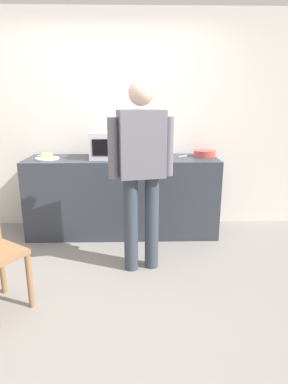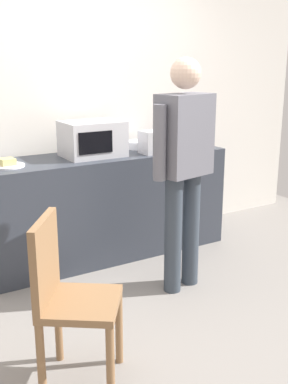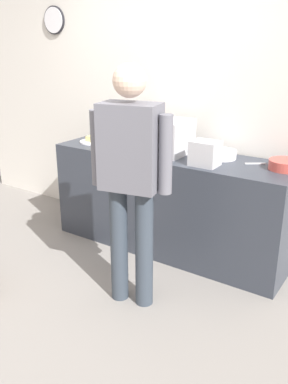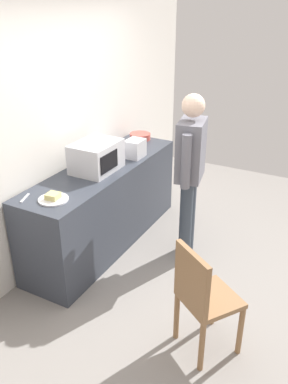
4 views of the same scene
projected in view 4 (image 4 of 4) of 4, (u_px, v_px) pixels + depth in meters
name	position (u px, v px, depth m)	size (l,w,h in m)	color
ground_plane	(200.00, 281.00, 3.99)	(6.00, 6.00, 0.00)	gray
back_wall	(60.00, 131.00, 4.10)	(5.40, 0.13, 2.60)	silver
kitchen_counter	(104.00, 205.00, 4.45)	(2.22, 0.62, 0.92)	#333842
microwave	(96.00, 157.00, 4.10)	(0.50, 0.39, 0.30)	silver
sandwich_plate	(53.00, 198.00, 3.55)	(0.27, 0.27, 0.07)	white
salad_bowl	(140.00, 136.00, 5.05)	(0.26, 0.26, 0.08)	#C64C42
cereal_bowl	(115.00, 149.00, 4.62)	(0.26, 0.26, 0.07)	white
toaster	(135.00, 149.00, 4.46)	(0.22, 0.18, 0.20)	silver
fork_utensil	(129.00, 144.00, 4.87)	(0.17, 0.02, 0.01)	silver
spoon_utensil	(25.00, 198.00, 3.58)	(0.17, 0.02, 0.01)	silver
person_standing	(190.00, 166.00, 3.99)	(0.58, 0.32, 1.74)	#353F4A
wooden_chair	(202.00, 296.00, 3.01)	(0.56, 0.56, 0.94)	olive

